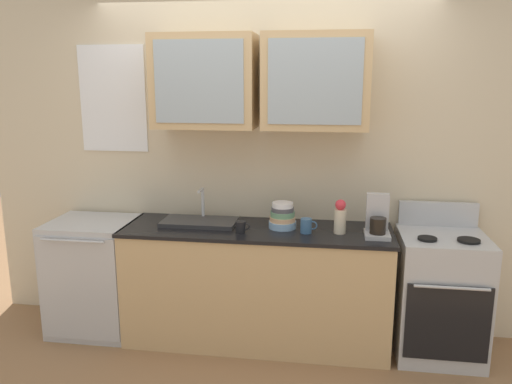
{
  "coord_description": "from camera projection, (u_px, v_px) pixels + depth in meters",
  "views": [
    {
      "loc": [
        0.51,
        -3.48,
        1.94
      ],
      "look_at": [
        -0.0,
        0.0,
        1.15
      ],
      "focal_mm": 35.43,
      "sensor_mm": 36.0,
      "label": 1
    }
  ],
  "objects": [
    {
      "name": "dishwasher",
      "position": [
        95.0,
        276.0,
        3.94
      ],
      "size": [
        0.64,
        0.59,
        0.88
      ],
      "color": "silver",
      "rests_on": "ground_plane"
    },
    {
      "name": "bowl_stack",
      "position": [
        283.0,
        216.0,
        3.66
      ],
      "size": [
        0.2,
        0.2,
        0.19
      ],
      "color": "#8CB7E0",
      "rests_on": "counter"
    },
    {
      "name": "sink_faucet",
      "position": [
        200.0,
        221.0,
        3.77
      ],
      "size": [
        0.55,
        0.29,
        0.26
      ],
      "color": "#2D2D30",
      "rests_on": "counter"
    },
    {
      "name": "cup_near_sink",
      "position": [
        241.0,
        227.0,
        3.56
      ],
      "size": [
        0.1,
        0.07,
        0.08
      ],
      "color": "black",
      "rests_on": "counter"
    },
    {
      "name": "cup_near_bowls",
      "position": [
        306.0,
        226.0,
        3.54
      ],
      "size": [
        0.12,
        0.08,
        0.1
      ],
      "color": "#38608C",
      "rests_on": "counter"
    },
    {
      "name": "stove_range",
      "position": [
        439.0,
        295.0,
        3.57
      ],
      "size": [
        0.59,
        0.6,
        1.06
      ],
      "color": "silver",
      "rests_on": "ground_plane"
    },
    {
      "name": "coffee_maker",
      "position": [
        377.0,
        221.0,
        3.47
      ],
      "size": [
        0.17,
        0.2,
        0.29
      ],
      "color": "#B7B7BC",
      "rests_on": "counter"
    },
    {
      "name": "ground_plane",
      "position": [
        257.0,
        339.0,
        3.86
      ],
      "size": [
        10.0,
        10.0,
        0.0
      ],
      "primitive_type": "plane",
      "color": "#936B47"
    },
    {
      "name": "counter",
      "position": [
        257.0,
        285.0,
        3.76
      ],
      "size": [
        1.95,
        0.6,
        0.88
      ],
      "color": "tan",
      "rests_on": "ground_plane"
    },
    {
      "name": "vase",
      "position": [
        340.0,
        217.0,
        3.52
      ],
      "size": [
        0.08,
        0.08,
        0.24
      ],
      "color": "beige",
      "rests_on": "counter"
    },
    {
      "name": "back_wall_unit",
      "position": [
        262.0,
        139.0,
        3.82
      ],
      "size": [
        4.46,
        0.45,
        2.76
      ],
      "color": "beige",
      "rests_on": "ground_plane"
    }
  ]
}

